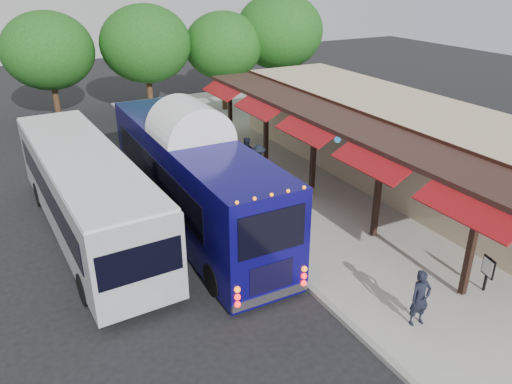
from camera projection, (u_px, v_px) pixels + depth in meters
ground at (283, 267)px, 16.49m from camera, size 90.00×90.00×0.00m
sidewalk at (334, 192)px, 21.82m from camera, size 10.00×40.00×0.15m
curb at (232, 216)px, 19.70m from camera, size 0.20×40.00×0.16m
station_shelter at (398, 142)px, 22.54m from camera, size 8.15×20.00×3.60m
coach_bus at (192, 175)px, 18.40m from camera, size 2.59×12.01×3.82m
city_bus at (86, 190)px, 17.79m from camera, size 3.18×12.02×3.20m
ped_a at (420, 298)px, 13.32m from camera, size 0.65×0.48×1.64m
ped_b at (246, 156)px, 23.24m from camera, size 0.98×0.84×1.76m
ped_c at (263, 202)px, 18.43m from camera, size 1.15×0.52×1.94m
ped_d at (259, 163)px, 22.39m from camera, size 1.28×1.15×1.72m
sign_board at (488, 269)px, 14.73m from camera, size 0.17×0.51×1.12m
tree_left at (146, 44)px, 30.61m from camera, size 5.55×5.55×7.11m
tree_mid at (223, 46)px, 32.56m from camera, size 5.11×5.11×6.54m
tree_right at (279, 31)px, 33.82m from camera, size 5.93×5.93×7.60m
tree_far at (48, 51)px, 29.28m from camera, size 5.34×5.34×6.84m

